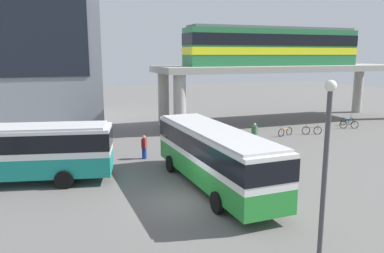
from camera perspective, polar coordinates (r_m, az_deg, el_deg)
ground_plane at (r=27.96m, az=-7.74°, el=-3.88°), size 120.00×120.00×0.00m
elevated_platform at (r=40.98m, az=13.73°, el=7.72°), size 27.12×6.81×5.91m
train at (r=40.16m, az=12.17°, el=11.76°), size 18.68×2.96×3.84m
bus_main at (r=20.07m, az=3.28°, el=-3.78°), size 3.01×11.11×3.22m
bus_secondary at (r=22.96m, az=-25.91°, el=-3.00°), size 11.33×4.83×3.22m
bicycle_brown at (r=35.50m, az=17.57°, el=-0.55°), size 1.71×0.66×1.04m
bicycle_green at (r=39.60m, az=22.54°, el=0.26°), size 1.67×0.76×1.04m
bicycle_orange at (r=34.20m, az=13.86°, el=-0.78°), size 1.74×0.54×1.04m
bicycle_blue at (r=41.53m, az=22.29°, el=0.73°), size 1.78×0.27×1.04m
pedestrian_at_kerb at (r=29.98m, az=9.36°, el=-1.25°), size 0.41×0.47×1.79m
pedestrian_near_building at (r=26.10m, az=-7.20°, el=-3.20°), size 0.43×0.48×1.63m
lamp_post at (r=12.55m, az=19.42°, el=-5.19°), size 0.36×0.36×6.29m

